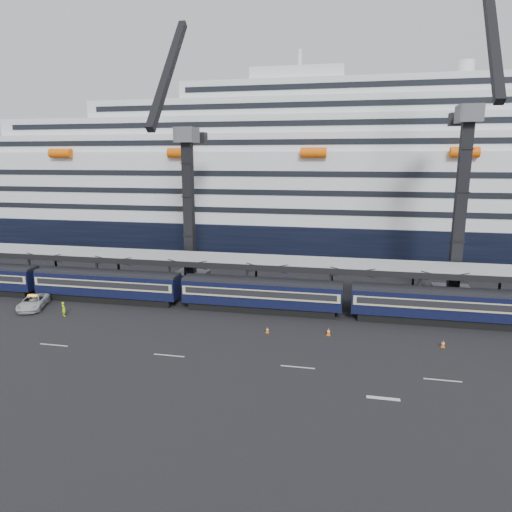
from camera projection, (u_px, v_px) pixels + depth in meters
name	position (u px, v px, depth m)	size (l,w,h in m)	color
ground	(323.00, 351.00, 43.40)	(260.00, 260.00, 0.00)	black
lane_markings	(421.00, 385.00, 36.79)	(111.00, 4.27, 0.02)	beige
train	(289.00, 295.00, 53.44)	(133.05, 3.00, 4.05)	black
canopy	(332.00, 264.00, 55.71)	(130.00, 6.25, 5.53)	#9DA0A5
cruise_ship	(334.00, 189.00, 85.07)	(214.09, 28.84, 34.00)	black
crane_dark_near	(188.00, 203.00, 62.65)	(4.50, 17.75, 35.08)	#484A4F
crane_dark_mid	(462.00, 197.00, 54.49)	(4.50, 18.24, 39.64)	#484A4F
pickup_truck	(33.00, 302.00, 55.45)	(2.63, 5.70, 1.58)	#B8BBC0
worker	(64.00, 309.00, 52.73)	(0.62, 0.41, 1.71)	#BFEA0C
traffic_cone_c	(267.00, 330.00, 47.78)	(0.34, 0.34, 0.68)	#F96007
traffic_cone_d	(329.00, 332.00, 47.09)	(0.41, 0.41, 0.82)	#F96007
traffic_cone_e	(443.00, 344.00, 44.08)	(0.39, 0.39, 0.78)	#F96007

